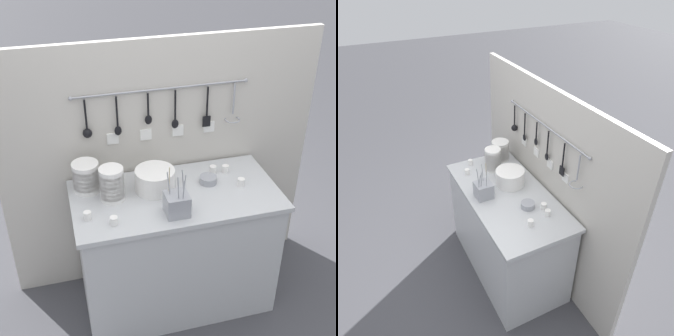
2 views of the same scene
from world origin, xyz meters
TOP-DOWN VIEW (x-y plane):
  - ground_plane at (0.00, 0.00)m, footprint 20.00×20.00m
  - counter at (0.00, 0.00)m, footprint 1.22×0.62m
  - back_wall at (-0.00, 0.34)m, footprint 2.02×0.11m
  - bowl_stack_tall_left at (-0.50, 0.18)m, footprint 0.16×0.16m
  - bowl_stack_nested_right at (-0.36, 0.04)m, footprint 0.14×0.14m
  - plate_stack at (-0.11, 0.08)m, footprint 0.24×0.24m
  - steel_mixing_bowl at (0.22, 0.06)m, footprint 0.10×0.10m
  - cutlery_caddy at (-0.05, -0.18)m, footprint 0.13×0.13m
  - cup_front_left at (0.29, 0.16)m, footprint 0.04×0.04m
  - cup_front_right at (-0.40, -0.19)m, footprint 0.04×0.04m
  - cup_centre at (0.40, -0.02)m, footprint 0.04×0.04m
  - cup_edge_far at (0.36, 0.15)m, footprint 0.04×0.04m
  - cup_back_right at (-0.53, -0.11)m, footprint 0.04×0.04m

SIDE VIEW (x-z plane):
  - ground_plane at x=0.00m, z-range 0.00..0.00m
  - counter at x=0.00m, z-range 0.00..0.84m
  - back_wall at x=0.00m, z-range 0.00..1.67m
  - steel_mixing_bowl at x=0.22m, z-range 0.84..0.89m
  - cup_front_left at x=0.29m, z-range 0.84..0.89m
  - cup_front_right at x=-0.40m, z-range 0.84..0.89m
  - cup_centre at x=0.40m, z-range 0.84..0.89m
  - cup_edge_far at x=0.36m, z-range 0.84..0.89m
  - cup_back_right at x=-0.53m, z-range 0.84..0.89m
  - cutlery_caddy at x=-0.05m, z-range 0.77..1.05m
  - plate_stack at x=-0.11m, z-range 0.84..0.97m
  - bowl_stack_tall_left at x=-0.50m, z-range 0.84..1.03m
  - bowl_stack_nested_right at x=-0.36m, z-range 0.84..1.05m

